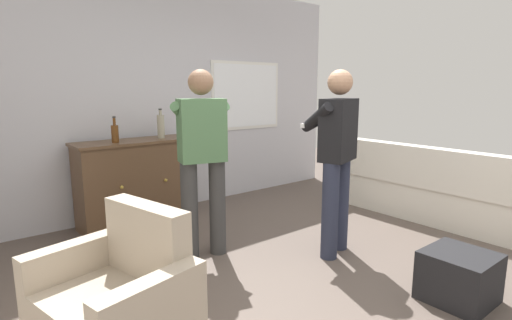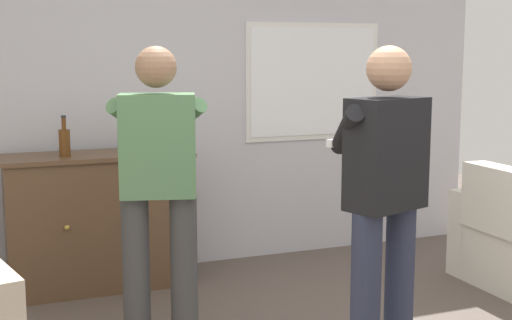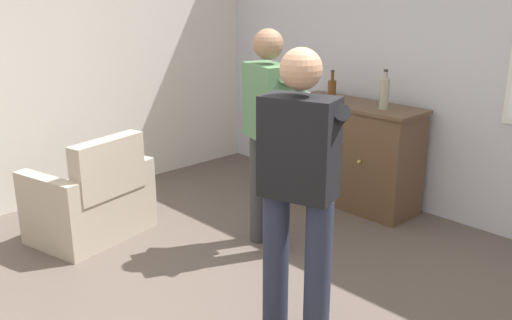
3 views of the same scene
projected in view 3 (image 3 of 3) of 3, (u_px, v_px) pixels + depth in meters
name	position (u px, v px, depth m)	size (l,w,h in m)	color
wall_back_with_window	(452.00, 56.00, 4.72)	(5.20, 0.15, 2.80)	silver
wall_side_left	(3.00, 54.00, 4.85)	(0.12, 5.20, 2.80)	silver
armchair	(92.00, 202.00, 4.61)	(0.82, 1.00, 0.85)	#B2A38E
sideboard_cabinet	(352.00, 154.00, 5.24)	(1.28, 0.49, 0.95)	brown
bottle_wine_green	(384.00, 93.00, 4.82)	(0.08, 0.08, 0.34)	gray
bottle_liquor_amber	(332.00, 89.00, 5.19)	(0.08, 0.08, 0.28)	#593314
person_standing_left	(269.00, 131.00, 4.22)	(0.54, 0.52, 1.68)	#383838
person_standing_right	(299.00, 186.00, 3.08)	(0.53, 0.52, 1.68)	#282D42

